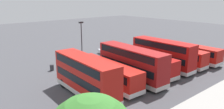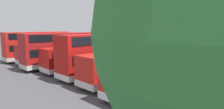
% 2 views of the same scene
% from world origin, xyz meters
% --- Properties ---
extents(ground_plane, '(140.00, 140.00, 0.00)m').
position_xyz_m(ground_plane, '(0.00, 0.00, 0.00)').
color(ground_plane, '#47474C').
extents(bus_single_deck_near_end, '(2.86, 11.84, 2.95)m').
position_xyz_m(bus_single_deck_near_end, '(-11.02, 9.29, 1.62)').
color(bus_single_deck_near_end, red).
rests_on(bus_single_deck_near_end, ground).
extents(bus_single_deck_second, '(2.91, 11.66, 2.95)m').
position_xyz_m(bus_single_deck_second, '(-7.43, 8.78, 1.62)').
color(bus_single_deck_second, red).
rests_on(bus_single_deck_second, ground).
extents(bus_double_decker_third, '(2.65, 10.55, 4.55)m').
position_xyz_m(bus_double_decker_third, '(-3.81, 9.20, 2.45)').
color(bus_double_decker_third, '#B71411').
rests_on(bus_double_decker_third, ground).
extents(bus_single_deck_fourth, '(3.17, 11.00, 2.95)m').
position_xyz_m(bus_single_deck_fourth, '(-0.19, 8.75, 1.62)').
color(bus_single_deck_fourth, '#B71411').
rests_on(bus_single_deck_fourth, ground).
extents(bus_double_decker_fifth, '(3.00, 11.18, 4.55)m').
position_xyz_m(bus_double_decker_fifth, '(3.43, 9.50, 2.45)').
color(bus_double_decker_fifth, '#A51919').
rests_on(bus_double_decker_fifth, ground).
extents(bus_single_deck_sixth, '(2.97, 11.30, 2.95)m').
position_xyz_m(bus_single_deck_sixth, '(7.01, 8.65, 1.62)').
color(bus_single_deck_sixth, red).
rests_on(bus_single_deck_sixth, ground).
extents(bus_double_decker_seventh, '(3.07, 10.46, 4.55)m').
position_xyz_m(bus_double_decker_seventh, '(10.93, 9.53, 2.45)').
color(bus_double_decker_seventh, red).
rests_on(bus_double_decker_seventh, ground).
extents(car_hatchback_silver, '(4.45, 2.72, 1.43)m').
position_xyz_m(car_hatchback_silver, '(-3.93, -4.06, 0.70)').
color(car_hatchback_silver, silver).
rests_on(car_hatchback_silver, ground).
extents(lamp_post_tall, '(0.70, 0.30, 7.38)m').
position_xyz_m(lamp_post_tall, '(5.31, 0.18, 4.36)').
color(lamp_post_tall, '#38383D').
rests_on(lamp_post_tall, ground).
extents(waste_bin_yellow, '(0.60, 0.60, 0.95)m').
position_xyz_m(waste_bin_yellow, '(9.97, -1.32, 0.47)').
color(waste_bin_yellow, '#333338').
rests_on(waste_bin_yellow, ground).
extents(tree_leftmost, '(5.05, 5.05, 7.60)m').
position_xyz_m(tree_leftmost, '(-18.03, 19.52, 5.07)').
color(tree_leftmost, '#4C3823').
rests_on(tree_leftmost, ground).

